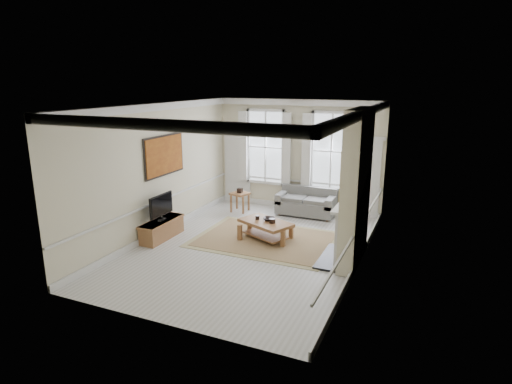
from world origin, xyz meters
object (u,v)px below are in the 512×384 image
at_px(side_table, 240,196).
at_px(sofa, 307,203).
at_px(tv_stand, 162,229).
at_px(coffee_table, 266,224).

bearing_deg(side_table, sofa, 14.01).
relative_size(side_table, tv_stand, 0.44).
distance_m(side_table, coffee_table, 2.55).
relative_size(sofa, coffee_table, 1.13).
xyz_separation_m(coffee_table, tv_stand, (-2.48, -0.96, -0.17)).
distance_m(sofa, side_table, 2.05).
height_order(side_table, coffee_table, side_table).
height_order(sofa, coffee_table, sofa).
relative_size(coffee_table, tv_stand, 1.11).
height_order(coffee_table, tv_stand, coffee_table).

